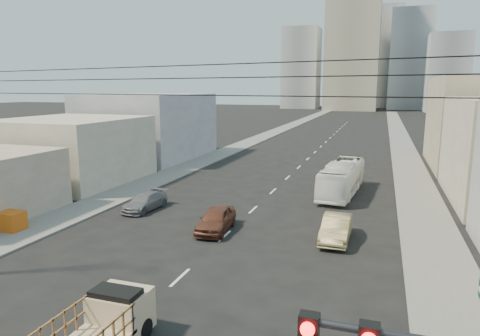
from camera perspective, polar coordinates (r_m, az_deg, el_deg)
The scene contains 17 objects.
sidewalk_left at distance 81.99m, azimuth 3.90°, elevation 4.51°, with size 3.50×180.00×0.12m, color slate.
sidewalk_right at distance 79.48m, azimuth 20.56°, elevation 3.66°, with size 3.50×180.00×0.12m, color slate.
lane_dashes at distance 63.15m, azimuth 10.37°, elevation 2.48°, with size 0.15×104.00×0.01m.
flatbed_pickup at distance 15.72m, azimuth -17.97°, elevation -19.17°, with size 1.95×4.41×1.90m.
city_bus at distance 36.67m, azimuth 13.43°, elevation -1.32°, with size 2.29×9.79×2.73m, color white.
sedan_brown at distance 26.77m, azimuth -3.21°, elevation -6.85°, with size 1.74×4.32×1.47m, color #592E1F.
sedan_tan at distance 25.75m, azimuth 12.70°, elevation -7.83°, with size 1.54×4.43×1.46m, color #918354.
sedan_grey at distance 32.01m, azimuth -12.56°, elevation -4.40°, with size 1.71×4.21×1.22m, color slate.
overhead_wires at distance 13.53m, azimuth -21.49°, elevation 10.74°, with size 23.01×5.02×0.72m.
crate_stack at distance 30.25m, azimuth -28.45°, elevation -6.18°, with size 1.80×1.20×1.14m.
bldg_left_mid at distance 43.36m, azimuth -21.41°, elevation 2.25°, with size 11.00×12.00×6.00m, color #AAA389.
bldg_left_far at distance 55.77m, azimuth -12.02°, elevation 5.49°, with size 12.00×16.00×8.00m, color gray.
high_rise_tower at distance 180.64m, azimuth 14.90°, elevation 17.04°, with size 20.00×20.00×60.00m, color tan.
midrise_ne at distance 194.49m, azimuth 21.70°, elevation 13.21°, with size 16.00×16.00×40.00m, color gray.
midrise_nw at distance 192.26m, azimuth 8.19°, elevation 12.98°, with size 15.00×15.00×34.00m, color gray.
midrise_back at distance 209.38m, azimuth 18.15°, elevation 13.74°, with size 18.00×18.00×44.00m, color gray.
midrise_east at distance 175.33m, azimuth 25.90°, elevation 11.30°, with size 14.00×14.00×28.00m, color gray.
Camera 1 is at (8.60, -8.94, 8.77)m, focal length 32.00 mm.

